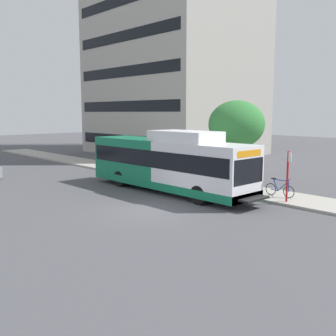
{
  "coord_description": "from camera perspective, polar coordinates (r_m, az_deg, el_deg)",
  "views": [
    {
      "loc": [
        -11.88,
        -14.04,
        4.68
      ],
      "look_at": [
        2.88,
        1.82,
        1.6
      ],
      "focal_mm": 41.98,
      "sensor_mm": 36.0,
      "label": 1
    }
  ],
  "objects": [
    {
      "name": "bus_stop_sign_pole",
      "position": [
        20.82,
        16.96,
        -0.63
      ],
      "size": [
        0.1,
        0.36,
        2.6
      ],
      "color": "red",
      "rests_on": "sidewalk_curb"
    },
    {
      "name": "street_tree_near_stop",
      "position": [
        24.59,
        9.91,
        6.23
      ],
      "size": [
        3.44,
        3.44,
        5.27
      ],
      "color": "#4C3823",
      "rests_on": "sidewalk_curb"
    },
    {
      "name": "lattice_comm_tower",
      "position": [
        59.17,
        -8.68,
        13.7
      ],
      "size": [
        1.1,
        1.1,
        31.52
      ],
      "color": "#B7B7BC",
      "rests_on": "ground"
    },
    {
      "name": "apartment_tower_backdrop",
      "position": [
        47.25,
        0.82,
        21.81
      ],
      "size": [
        13.82,
        17.58,
        31.77
      ],
      "color": "#ADA89E",
      "rests_on": "ground"
    },
    {
      "name": "sidewalk_curb",
      "position": [
        27.92,
        0.36,
        -1.41
      ],
      "size": [
        3.0,
        56.0,
        0.14
      ],
      "primitive_type": "cube",
      "color": "#A8A399",
      "rests_on": "ground"
    },
    {
      "name": "bicycle_parked",
      "position": [
        22.19,
        15.91,
        -2.92
      ],
      "size": [
        0.52,
        1.76,
        1.02
      ],
      "color": "black",
      "rests_on": "sidewalk_curb"
    },
    {
      "name": "ground_plane",
      "position": [
        25.47,
        -14.36,
        -2.75
      ],
      "size": [
        120.0,
        120.0,
        0.0
      ],
      "primitive_type": "plane",
      "color": "#4C4C51"
    },
    {
      "name": "transit_bus",
      "position": [
        23.13,
        0.04,
        0.7
      ],
      "size": [
        2.58,
        12.25,
        3.65
      ],
      "color": "white",
      "rests_on": "ground"
    }
  ]
}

